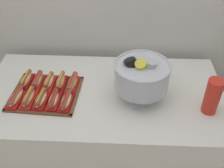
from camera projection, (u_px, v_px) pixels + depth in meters
ground_plane at (105, 167)px, 2.22m from camera, size 10.00×10.00×0.00m
buffet_table at (104, 132)px, 1.96m from camera, size 1.51×0.80×0.79m
serving_tray at (46, 94)px, 1.70m from camera, size 0.42×0.38×0.01m
hot_dog_0 at (16, 97)px, 1.63m from camera, size 0.08×0.19×0.06m
hot_dog_1 at (29, 98)px, 1.63m from camera, size 0.08×0.17×0.06m
hot_dog_2 at (41, 99)px, 1.62m from camera, size 0.08×0.17×0.06m
hot_dog_3 at (54, 100)px, 1.62m from camera, size 0.07×0.16×0.06m
hot_dog_4 at (66, 101)px, 1.61m from camera, size 0.08×0.18×0.06m
hot_dog_5 at (26, 80)px, 1.76m from camera, size 0.07×0.18×0.06m
hot_dog_6 at (37, 81)px, 1.75m from camera, size 0.07×0.16×0.06m
hot_dog_7 at (49, 82)px, 1.75m from camera, size 0.07×0.17×0.06m
hot_dog_8 at (60, 82)px, 1.74m from camera, size 0.06×0.17×0.06m
hot_dog_9 at (72, 83)px, 1.74m from camera, size 0.08×0.18×0.06m
punch_bowl at (142, 75)px, 1.59m from camera, size 0.32×0.32×0.28m
cup_stack at (212, 96)px, 1.53m from camera, size 0.09×0.09×0.22m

